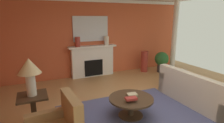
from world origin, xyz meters
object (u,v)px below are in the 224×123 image
(fireplace, at_px, (93,62))
(vase_tall_corner, at_px, (144,61))
(side_table, at_px, (34,109))
(potted_plant, at_px, (162,60))
(table_lamp, at_px, (29,70))
(vase_mantel_right, at_px, (106,41))
(mantel_mirror, at_px, (91,29))
(sofa, at_px, (197,92))
(coffee_table, at_px, (131,102))
(vase_mantel_left, at_px, (78,42))

(fireplace, bearing_deg, vase_tall_corner, -7.98)
(side_table, xyz_separation_m, potted_plant, (4.88, 2.10, 0.09))
(table_lamp, relative_size, vase_tall_corner, 0.88)
(fireplace, height_order, table_lamp, table_lamp)
(vase_mantel_right, bearing_deg, mantel_mirror, 162.82)
(side_table, distance_m, table_lamp, 0.82)
(mantel_mirror, relative_size, sofa, 0.63)
(coffee_table, bearing_deg, potted_plant, 41.33)
(coffee_table, distance_m, vase_tall_corner, 3.66)
(table_lamp, bearing_deg, side_table, 0.00)
(coffee_table, xyz_separation_m, side_table, (-2.00, 0.43, 0.06))
(coffee_table, relative_size, table_lamp, 1.33)
(fireplace, distance_m, sofa, 3.75)
(side_table, height_order, potted_plant, potted_plant)
(mantel_mirror, bearing_deg, side_table, -126.84)
(sofa, bearing_deg, fireplace, 118.20)
(sofa, xyz_separation_m, coffee_table, (-1.91, 0.13, 0.04))
(mantel_mirror, height_order, vase_mantel_right, mantel_mirror)
(mantel_mirror, bearing_deg, potted_plant, -15.53)
(table_lamp, xyz_separation_m, vase_tall_corner, (4.28, 2.44, -0.80))
(side_table, height_order, vase_mantel_left, vase_mantel_left)
(fireplace, distance_m, vase_mantel_left, 0.97)
(vase_mantel_right, bearing_deg, sofa, -69.44)
(sofa, relative_size, vase_mantel_left, 6.07)
(side_table, bearing_deg, vase_mantel_right, 44.97)
(vase_tall_corner, distance_m, vase_mantel_left, 2.85)
(mantel_mirror, xyz_separation_m, coffee_table, (-0.14, -3.29, -1.45))
(side_table, height_order, vase_tall_corner, vase_tall_corner)
(fireplace, xyz_separation_m, potted_plant, (2.74, -0.64, -0.06))
(vase_mantel_right, bearing_deg, vase_mantel_left, 180.00)
(mantel_mirror, bearing_deg, coffee_table, -92.41)
(coffee_table, bearing_deg, side_table, 167.96)
(sofa, bearing_deg, vase_tall_corner, 83.01)
(mantel_mirror, xyz_separation_m, vase_mantel_right, (0.55, -0.17, -0.45))
(coffee_table, relative_size, vase_mantel_right, 3.10)
(sofa, distance_m, coffee_table, 1.91)
(potted_plant, bearing_deg, coffee_table, -138.67)
(vase_mantel_left, bearing_deg, side_table, -120.63)
(fireplace, bearing_deg, sofa, -61.80)
(sofa, distance_m, table_lamp, 4.06)
(fireplace, height_order, mantel_mirror, mantel_mirror)
(coffee_table, relative_size, side_table, 1.43)
(mantel_mirror, xyz_separation_m, vase_mantel_left, (-0.55, -0.17, -0.44))
(mantel_mirror, bearing_deg, sofa, -62.65)
(vase_tall_corner, height_order, vase_mantel_left, vase_mantel_left)
(coffee_table, xyz_separation_m, vase_mantel_right, (0.69, 3.12, 1.00))
(mantel_mirror, distance_m, side_table, 3.83)
(potted_plant, bearing_deg, vase_mantel_right, 164.89)
(fireplace, distance_m, potted_plant, 2.81)
(table_lamp, relative_size, potted_plant, 0.90)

